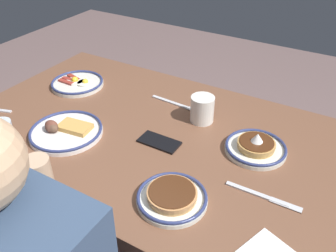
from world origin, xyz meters
The scene contains 10 objects.
dining_table centered at (0.00, 0.00, 0.66)m, with size 1.49×0.87×0.75m.
plate_near_main centered at (-0.34, -0.08, 0.77)m, with size 0.21×0.21×0.07m.
plate_center_pancakes centered at (0.28, 0.17, 0.77)m, with size 0.26×0.26×0.05m.
plate_far_companion centered at (0.50, -0.14, 0.76)m, with size 0.23×0.23×0.04m.
plate_far_side centered at (-0.21, 0.26, 0.77)m, with size 0.20×0.20×0.04m.
coffee_mug centered at (-0.10, -0.16, 0.80)m, with size 0.11×0.10×0.10m.
drinking_glass centered at (0.37, 0.34, 0.81)m, with size 0.07×0.07×0.12m.
cell_phone centered at (-0.03, 0.04, 0.76)m, with size 0.14×0.07×0.01m, color black.
fork_near centered at (0.05, -0.22, 0.75)m, with size 0.20×0.03×0.01m.
butter_knife centered at (-0.43, 0.11, 0.75)m, with size 0.22×0.02×0.01m.
Camera 1 is at (-0.56, 0.88, 1.50)m, focal length 38.04 mm.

